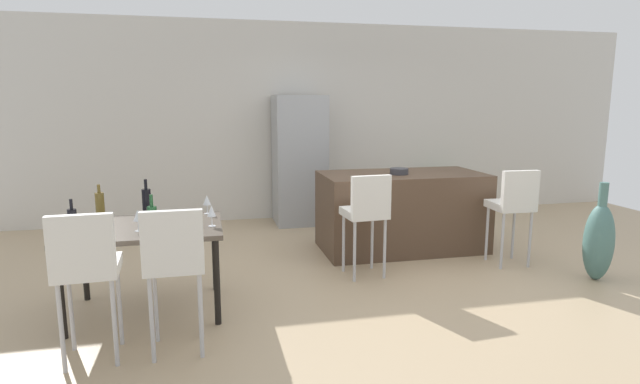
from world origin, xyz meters
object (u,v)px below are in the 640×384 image
object	(u,v)px
kitchen_island	(401,211)
wine_glass_left	(138,216)
wine_bottle_far	(100,205)
wine_bottle_corner	(147,203)
floor_vase	(599,241)
bar_chair_left	(367,209)
refrigerator	(299,160)
wine_glass_end	(207,200)
bar_chair_middle	(514,202)
dining_chair_far	(174,258)
wine_bottle_right	(152,219)
fruit_bowl	(399,171)
potted_plant	(444,191)
dining_chair_near	(86,263)
dining_table	(144,234)
wine_bottle_middle	(73,223)
wine_glass_near	(212,211)

from	to	relation	value
kitchen_island	wine_glass_left	xyz separation A→B (m)	(-2.79, -1.44, 0.40)
wine_bottle_far	wine_bottle_corner	world-z (taller)	wine_bottle_corner
kitchen_island	floor_vase	distance (m)	2.08
bar_chair_left	wine_bottle_corner	size ratio (longest dim) A/B	3.05
wine_bottle_far	refrigerator	xyz separation A→B (m)	(2.24, 2.50, 0.06)
refrigerator	wine_glass_end	bearing A→B (deg)	-117.64
bar_chair_middle	wine_glass_left	size ratio (longest dim) A/B	6.03
wine_bottle_corner	wine_glass_left	size ratio (longest dim) A/B	1.98
dining_chair_far	wine_bottle_right	size ratio (longest dim) A/B	3.43
wine_bottle_far	fruit_bowl	xyz separation A→B (m)	(3.10, 0.81, 0.10)
wine_bottle_far	refrigerator	distance (m)	3.36
fruit_bowl	potted_plant	size ratio (longest dim) A/B	0.33
wine_glass_end	wine_glass_left	bearing A→B (deg)	-135.52
bar_chair_middle	bar_chair_left	bearing A→B (deg)	180.00
bar_chair_middle	wine_bottle_far	world-z (taller)	bar_chair_middle
dining_chair_far	fruit_bowl	xyz separation A→B (m)	(2.42, 2.00, 0.26)
dining_chair_far	wine_bottle_right	world-z (taller)	dining_chair_far
bar_chair_left	dining_chair_near	distance (m)	2.63
dining_table	wine_bottle_right	distance (m)	0.33
kitchen_island	wine_bottle_middle	bearing A→B (deg)	-154.08
dining_chair_near	wine_bottle_corner	size ratio (longest dim) A/B	3.05
wine_glass_near	floor_vase	bearing A→B (deg)	-0.68
wine_bottle_corner	refrigerator	distance (m)	3.17
wine_glass_near	floor_vase	world-z (taller)	floor_vase
kitchen_island	dining_chair_near	distance (m)	3.70
dining_chair_near	wine_bottle_right	size ratio (longest dim) A/B	3.43
refrigerator	fruit_bowl	xyz separation A→B (m)	(0.86, -1.69, 0.04)
dining_table	bar_chair_middle	bearing A→B (deg)	6.43
kitchen_island	wine_bottle_right	world-z (taller)	wine_bottle_right
refrigerator	fruit_bowl	distance (m)	1.90
dining_table	refrigerator	distance (m)	3.43
wine_bottle_corner	wine_glass_near	distance (m)	0.70
dining_chair_near	potted_plant	distance (m)	5.75
dining_chair_far	wine_glass_left	bearing A→B (deg)	115.19
bar_chair_left	refrigerator	distance (m)	2.49
bar_chair_left	wine_glass_left	distance (m)	2.16
wine_bottle_far	kitchen_island	bearing A→B (deg)	15.63
kitchen_island	wine_glass_end	world-z (taller)	kitchen_island
bar_chair_left	dining_chair_near	bearing A→B (deg)	-152.28
dining_chair_far	wine_glass_end	xyz separation A→B (m)	(0.23, 1.17, 0.17)
dining_chair_near	dining_chair_far	xyz separation A→B (m)	(0.56, -0.00, 0.00)
refrigerator	wine_bottle_right	bearing A→B (deg)	-118.94
wine_bottle_right	potted_plant	bearing A→B (deg)	37.95
bar_chair_left	wine_glass_near	bearing A→B (deg)	-160.13
wine_glass_near	refrigerator	distance (m)	3.28
wine_bottle_far	wine_bottle_middle	xyz separation A→B (m)	(-0.06, -0.68, -0.00)
dining_chair_far	potted_plant	xyz separation A→B (m)	(3.84, 3.69, -0.31)
dining_table	wine_bottle_far	size ratio (longest dim) A/B	4.17
wine_bottle_far	wine_glass_end	distance (m)	0.91
dining_table	floor_vase	bearing A→B (deg)	-2.33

